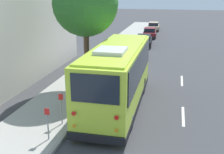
# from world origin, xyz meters

# --- Properties ---
(ground_plane) EXTENTS (160.00, 160.00, 0.00)m
(ground_plane) POSITION_xyz_m (0.00, 0.00, 0.00)
(ground_plane) COLOR #3D3D3F
(sidewalk_slab) EXTENTS (80.00, 3.36, 0.15)m
(sidewalk_slab) POSITION_xyz_m (0.00, 3.32, 0.07)
(sidewalk_slab) COLOR #A3A099
(sidewalk_slab) RESTS_ON ground
(curb_strip) EXTENTS (80.00, 0.14, 0.15)m
(curb_strip) POSITION_xyz_m (0.00, 1.57, 0.07)
(curb_strip) COLOR gray
(curb_strip) RESTS_ON ground
(shuttle_bus) EXTENTS (8.81, 2.67, 3.58)m
(shuttle_bus) POSITION_xyz_m (-1.04, -0.01, 1.92)
(shuttle_bus) COLOR #BCDB38
(shuttle_bus) RESTS_ON ground
(parked_sedan_white) EXTENTS (4.16, 1.75, 1.28)m
(parked_sedan_white) POSITION_xyz_m (10.29, 0.61, 0.59)
(parked_sedan_white) COLOR silver
(parked_sedan_white) RESTS_ON ground
(parked_sedan_black) EXTENTS (4.74, 1.98, 1.26)m
(parked_sedan_black) POSITION_xyz_m (17.01, 0.61, 0.58)
(parked_sedan_black) COLOR black
(parked_sedan_black) RESTS_ON ground
(parked_sedan_maroon) EXTENTS (4.23, 1.90, 1.30)m
(parked_sedan_maroon) POSITION_xyz_m (23.18, 0.53, 0.60)
(parked_sedan_maroon) COLOR maroon
(parked_sedan_maroon) RESTS_ON ground
(parked_sedan_tan) EXTENTS (4.74, 1.95, 1.27)m
(parked_sedan_tan) POSITION_xyz_m (30.28, 0.60, 0.59)
(parked_sedan_tan) COLOR tan
(parked_sedan_tan) RESTS_ON ground
(sign_post_near) EXTENTS (0.06, 0.22, 1.41)m
(sign_post_near) POSITION_xyz_m (-5.33, 2.07, 0.88)
(sign_post_near) COLOR gray
(sign_post_near) RESTS_ON sidewalk_slab
(sign_post_far) EXTENTS (0.06, 0.22, 1.50)m
(sign_post_far) POSITION_xyz_m (-3.87, 2.07, 0.92)
(sign_post_far) COLOR gray
(sign_post_far) RESTS_ON sidewalk_slab
(fire_hydrant) EXTENTS (0.22, 0.22, 0.81)m
(fire_hydrant) POSITION_xyz_m (4.96, 2.00, 0.55)
(fire_hydrant) COLOR red
(fire_hydrant) RESTS_ON sidewalk_slab
(lane_stripe_mid) EXTENTS (2.40, 0.14, 0.01)m
(lane_stripe_mid) POSITION_xyz_m (-1.42, -3.55, 0.00)
(lane_stripe_mid) COLOR silver
(lane_stripe_mid) RESTS_ON ground
(lane_stripe_ahead) EXTENTS (2.40, 0.14, 0.01)m
(lane_stripe_ahead) POSITION_xyz_m (4.58, -3.55, 0.00)
(lane_stripe_ahead) COLOR silver
(lane_stripe_ahead) RESTS_ON ground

